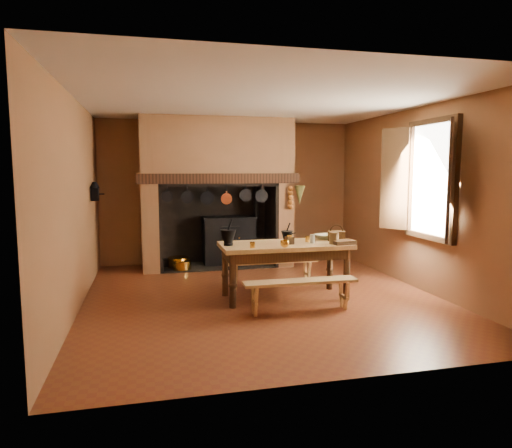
% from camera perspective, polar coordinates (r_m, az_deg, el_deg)
% --- Properties ---
extents(floor, '(5.50, 5.50, 0.00)m').
position_cam_1_polar(floor, '(6.75, 0.69, -9.07)').
color(floor, '#612F17').
rests_on(floor, ground).
extents(ceiling, '(5.50, 5.50, 0.00)m').
position_cam_1_polar(ceiling, '(6.56, 0.72, 15.17)').
color(ceiling, silver).
rests_on(ceiling, back_wall).
extents(back_wall, '(5.00, 0.02, 2.80)m').
position_cam_1_polar(back_wall, '(9.20, -3.47, 4.00)').
color(back_wall, brown).
rests_on(back_wall, floor).
extents(wall_left, '(0.02, 5.50, 2.80)m').
position_cam_1_polar(wall_left, '(6.38, -21.66, 2.33)').
color(wall_left, brown).
rests_on(wall_left, floor).
extents(wall_right, '(0.02, 5.50, 2.80)m').
position_cam_1_polar(wall_right, '(7.52, 19.56, 3.01)').
color(wall_right, brown).
rests_on(wall_right, floor).
extents(wall_front, '(5.00, 0.02, 2.80)m').
position_cam_1_polar(wall_front, '(3.91, 10.54, 0.19)').
color(wall_front, brown).
rests_on(wall_front, floor).
extents(chimney_breast, '(2.95, 0.96, 2.80)m').
position_cam_1_polar(chimney_breast, '(8.70, -4.95, 6.54)').
color(chimney_breast, brown).
rests_on(chimney_breast, floor).
extents(iron_range, '(1.12, 0.55, 1.60)m').
position_cam_1_polar(iron_range, '(8.98, -3.36, -1.94)').
color(iron_range, black).
rests_on(iron_range, floor).
extents(hearth_pans, '(0.51, 0.62, 0.20)m').
position_cam_1_polar(hearth_pans, '(8.71, -9.65, -4.90)').
color(hearth_pans, gold).
rests_on(hearth_pans, floor).
extents(hanging_pans, '(1.92, 0.29, 0.27)m').
position_cam_1_polar(hanging_pans, '(8.22, -4.68, 3.38)').
color(hanging_pans, black).
rests_on(hanging_pans, chimney_breast).
extents(onion_string, '(0.12, 0.10, 0.46)m').
position_cam_1_polar(onion_string, '(8.50, 4.32, 3.30)').
color(onion_string, '#B26A21').
rests_on(onion_string, chimney_breast).
extents(herb_bunch, '(0.20, 0.20, 0.35)m').
position_cam_1_polar(herb_bunch, '(8.56, 5.47, 3.64)').
color(herb_bunch, brown).
rests_on(herb_bunch, chimney_breast).
extents(window, '(0.39, 1.75, 1.76)m').
position_cam_1_polar(window, '(7.09, 20.38, 5.21)').
color(window, white).
rests_on(window, wall_right).
extents(wall_coffee_mill, '(0.23, 0.16, 0.31)m').
position_cam_1_polar(wall_coffee_mill, '(7.90, -19.51, 4.02)').
color(wall_coffee_mill, black).
rests_on(wall_coffee_mill, wall_left).
extents(work_table, '(1.85, 0.82, 0.80)m').
position_cam_1_polar(work_table, '(6.56, 3.65, -3.50)').
color(work_table, tan).
rests_on(work_table, floor).
extents(bench_front, '(1.50, 0.26, 0.42)m').
position_cam_1_polar(bench_front, '(6.00, 5.56, -7.99)').
color(bench_front, tan).
rests_on(bench_front, floor).
extents(bench_back, '(1.47, 0.26, 0.41)m').
position_cam_1_polar(bench_back, '(7.30, 1.98, -5.35)').
color(bench_back, tan).
rests_on(bench_back, floor).
extents(mortar_large, '(0.22, 0.22, 0.38)m').
position_cam_1_polar(mortar_large, '(6.33, -3.48, -1.57)').
color(mortar_large, black).
rests_on(mortar_large, work_table).
extents(mortar_small, '(0.17, 0.17, 0.29)m').
position_cam_1_polar(mortar_small, '(6.58, 3.88, -1.51)').
color(mortar_small, black).
rests_on(mortar_small, work_table).
extents(coffee_grinder, '(0.15, 0.12, 0.16)m').
position_cam_1_polar(coffee_grinder, '(6.45, 4.21, -1.98)').
color(coffee_grinder, '#382411').
rests_on(coffee_grinder, work_table).
extents(brass_mug_a, '(0.09, 0.09, 0.08)m').
position_cam_1_polar(brass_mug_a, '(6.12, -0.44, -2.64)').
color(brass_mug_a, gold).
rests_on(brass_mug_a, work_table).
extents(brass_mug_b, '(0.09, 0.09, 0.09)m').
position_cam_1_polar(brass_mug_b, '(6.69, 6.49, -1.86)').
color(brass_mug_b, gold).
rests_on(brass_mug_b, work_table).
extents(mixing_bowl, '(0.39, 0.39, 0.08)m').
position_cam_1_polar(mixing_bowl, '(6.98, 8.69, -1.58)').
color(mixing_bowl, '#B4AF8A').
rests_on(mixing_bowl, work_table).
extents(stoneware_crock, '(0.14, 0.14, 0.17)m').
position_cam_1_polar(stoneware_crock, '(6.54, 9.72, -1.74)').
color(stoneware_crock, '#533A1F').
rests_on(stoneware_crock, work_table).
extents(glass_jar, '(0.09, 0.09, 0.12)m').
position_cam_1_polar(glass_jar, '(6.57, 7.05, -1.85)').
color(glass_jar, beige).
rests_on(glass_jar, work_table).
extents(wicker_basket, '(0.30, 0.27, 0.24)m').
position_cam_1_polar(wicker_basket, '(6.86, 10.04, -1.40)').
color(wicker_basket, '#533519').
rests_on(wicker_basket, work_table).
extents(wooden_tray, '(0.34, 0.26, 0.05)m').
position_cam_1_polar(wooden_tray, '(6.56, 10.83, -2.24)').
color(wooden_tray, '#382411').
rests_on(wooden_tray, work_table).
extents(brass_cup, '(0.13, 0.13, 0.10)m').
position_cam_1_polar(brass_cup, '(6.19, 3.62, -2.48)').
color(brass_cup, gold).
rests_on(brass_cup, work_table).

